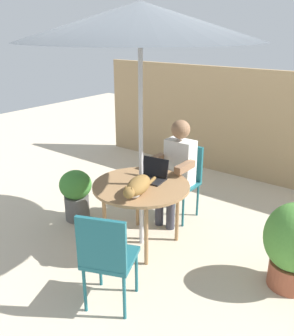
{
  "coord_description": "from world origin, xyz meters",
  "views": [
    {
      "loc": [
        2.12,
        -2.7,
        2.21
      ],
      "look_at": [
        0.0,
        0.1,
        0.85
      ],
      "focal_mm": 38.81,
      "sensor_mm": 36.0,
      "label": 1
    }
  ],
  "objects": [
    {
      "name": "chair_empty",
      "position": [
        0.39,
        -0.95,
        0.53
      ],
      "size": [
        0.52,
        0.52,
        0.9
      ],
      "color": "#1E606B",
      "rests_on": "ground"
    },
    {
      "name": "potted_plant_by_chair",
      "position": [
        1.51,
        0.26,
        0.45
      ],
      "size": [
        0.54,
        0.54,
        0.82
      ],
      "color": "#9E5138",
      "rests_on": "ground"
    },
    {
      "name": "cat",
      "position": [
        0.12,
        -0.21,
        0.78
      ],
      "size": [
        0.29,
        0.64,
        0.17
      ],
      "color": "olive",
      "rests_on": "patio_table"
    },
    {
      "name": "fence_back",
      "position": [
        0.0,
        2.48,
        0.83
      ],
      "size": [
        5.11,
        0.08,
        1.67
      ],
      "primitive_type": "cube",
      "color": "tan",
      "rests_on": "ground"
    },
    {
      "name": "potted_plant_near_fence",
      "position": [
        -0.96,
        -0.05,
        0.35
      ],
      "size": [
        0.39,
        0.39,
        0.63
      ],
      "color": "#595654",
      "rests_on": "ground"
    },
    {
      "name": "person_seated",
      "position": [
        0.0,
        0.67,
        0.7
      ],
      "size": [
        0.48,
        0.48,
        1.24
      ],
      "color": "white",
      "rests_on": "ground"
    },
    {
      "name": "chair_occupied",
      "position": [
        0.0,
        0.83,
        0.53
      ],
      "size": [
        0.4,
        0.4,
        0.9
      ],
      "color": "#1E606B",
      "rests_on": "ground"
    },
    {
      "name": "laptop",
      "position": [
        0.0,
        0.19,
        0.76
      ],
      "size": [
        0.33,
        0.29,
        0.21
      ],
      "color": "black",
      "rests_on": "patio_table"
    },
    {
      "name": "patio_table",
      "position": [
        0.0,
        0.0,
        0.64
      ],
      "size": [
        1.01,
        1.01,
        0.7
      ],
      "color": "#9E754C",
      "rests_on": "ground"
    },
    {
      "name": "ground_plane",
      "position": [
        0.0,
        0.0,
        0.0
      ],
      "size": [
        14.0,
        14.0,
        0.0
      ],
      "primitive_type": "plane",
      "color": "beige"
    },
    {
      "name": "patio_umbrella",
      "position": [
        0.0,
        0.0,
        2.26
      ],
      "size": [
        2.22,
        2.22,
        2.43
      ],
      "color": "#B7B7BC",
      "rests_on": "ground"
    }
  ]
}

